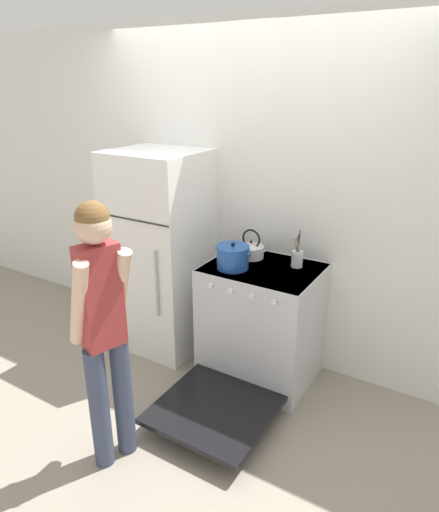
% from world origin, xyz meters
% --- Properties ---
extents(ground_plane, '(14.00, 14.00, 0.00)m').
position_xyz_m(ground_plane, '(0.00, 0.00, 0.00)').
color(ground_plane, gray).
extents(wall_back, '(10.00, 0.06, 2.55)m').
position_xyz_m(wall_back, '(0.00, 0.03, 1.27)').
color(wall_back, silver).
rests_on(wall_back, ground_plane).
extents(refrigerator, '(0.70, 0.65, 1.63)m').
position_xyz_m(refrigerator, '(-0.62, -0.31, 0.82)').
color(refrigerator, white).
rests_on(refrigerator, ground_plane).
extents(stove_range, '(0.79, 1.33, 0.89)m').
position_xyz_m(stove_range, '(0.30, -0.35, 0.44)').
color(stove_range, silver).
rests_on(stove_range, ground_plane).
extents(dutch_oven_pot, '(0.28, 0.23, 0.19)m').
position_xyz_m(dutch_oven_pot, '(0.12, -0.44, 0.97)').
color(dutch_oven_pot, '#1E4C9E').
rests_on(dutch_oven_pot, stove_range).
extents(tea_kettle, '(0.24, 0.19, 0.22)m').
position_xyz_m(tea_kettle, '(0.14, -0.19, 0.95)').
color(tea_kettle, silver).
rests_on(tea_kettle, stove_range).
extents(utensil_jar, '(0.08, 0.08, 0.27)m').
position_xyz_m(utensil_jar, '(0.50, -0.18, 0.95)').
color(utensil_jar, silver).
rests_on(utensil_jar, stove_range).
extents(person, '(0.32, 0.37, 1.58)m').
position_xyz_m(person, '(-0.07, -1.51, 0.90)').
color(person, '#38425B').
rests_on(person, ground_plane).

